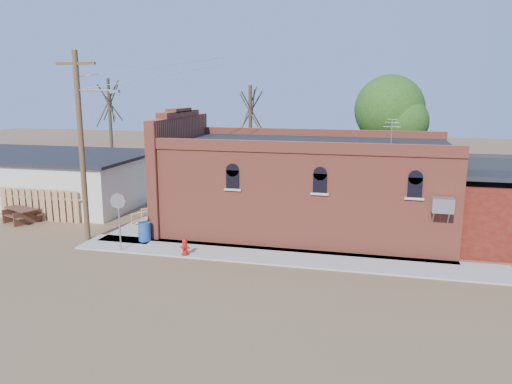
% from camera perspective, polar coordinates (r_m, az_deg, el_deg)
% --- Properties ---
extents(ground, '(120.00, 120.00, 0.00)m').
position_cam_1_polar(ground, '(21.61, -1.53, -7.95)').
color(ground, brown).
rests_on(ground, ground).
extents(sidewalk_south, '(19.00, 2.20, 0.08)m').
position_cam_1_polar(sidewalk_south, '(22.11, 2.88, -7.39)').
color(sidewalk_south, '#9E9991').
rests_on(sidewalk_south, ground).
extents(sidewalk_west, '(2.60, 10.00, 0.08)m').
position_cam_1_polar(sidewalk_west, '(29.08, -10.43, -2.86)').
color(sidewalk_west, '#9E9991').
rests_on(sidewalk_west, ground).
extents(brick_bar, '(16.40, 7.97, 6.30)m').
position_cam_1_polar(brick_bar, '(25.87, 5.18, 0.69)').
color(brick_bar, '#AD4B34').
rests_on(brick_bar, ground).
extents(red_shed, '(5.40, 6.40, 4.30)m').
position_cam_1_polar(red_shed, '(26.33, 26.90, -0.51)').
color(red_shed, '#500D0F').
rests_on(red_shed, ground).
extents(wood_fence, '(5.20, 0.10, 1.80)m').
position_cam_1_polar(wood_fence, '(30.34, -23.50, -1.38)').
color(wood_fence, '#946A42').
rests_on(wood_fence, ground).
extents(utility_pole, '(3.12, 0.26, 9.00)m').
position_cam_1_polar(utility_pole, '(24.96, -19.25, 5.33)').
color(utility_pole, '#462D1C').
rests_on(utility_pole, ground).
extents(tree_bare_near, '(2.80, 2.80, 7.65)m').
position_cam_1_polar(tree_bare_near, '(33.70, -0.66, 9.53)').
color(tree_bare_near, '#443927').
rests_on(tree_bare_near, ground).
extents(tree_bare_far, '(2.80, 2.80, 8.16)m').
position_cam_1_polar(tree_bare_far, '(38.82, -16.45, 9.94)').
color(tree_bare_far, '#443927').
rests_on(tree_bare_far, ground).
extents(tree_leafy, '(4.40, 4.40, 8.15)m').
position_cam_1_polar(tree_leafy, '(33.14, 15.01, 9.04)').
color(tree_leafy, '#443927').
rests_on(tree_leafy, ground).
extents(fire_hydrant, '(0.43, 0.42, 0.75)m').
position_cam_1_polar(fire_hydrant, '(22.27, -8.13, -6.24)').
color(fire_hydrant, '#AA1909').
rests_on(fire_hydrant, sidewalk_south).
extents(stop_sign, '(0.71, 0.24, 2.64)m').
position_cam_1_polar(stop_sign, '(23.15, -15.44, -1.59)').
color(stop_sign, '#96969B').
rests_on(stop_sign, sidewalk_south).
extents(trash_barrel, '(0.68, 0.68, 0.91)m').
position_cam_1_polar(trash_barrel, '(24.62, -12.61, -4.45)').
color(trash_barrel, navy).
rests_on(trash_barrel, sidewalk_west).
extents(picnic_table, '(2.41, 2.16, 0.83)m').
position_cam_1_polar(picnic_table, '(30.41, -25.23, -2.19)').
color(picnic_table, '#4F2F1F').
rests_on(picnic_table, ground).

